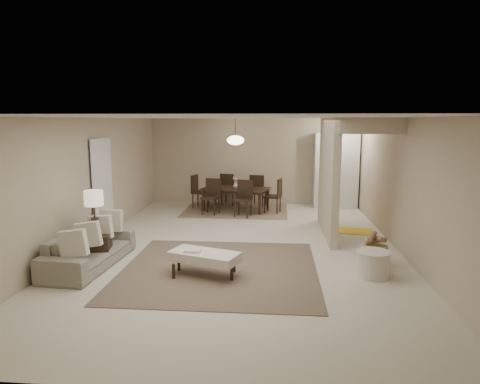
# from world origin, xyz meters

# --- Properties ---
(floor) EXTENTS (9.00, 9.00, 0.00)m
(floor) POSITION_xyz_m (0.00, 0.00, 0.00)
(floor) COLOR beige
(floor) RESTS_ON ground
(ceiling) EXTENTS (9.00, 9.00, 0.00)m
(ceiling) POSITION_xyz_m (0.00, 0.00, 2.50)
(ceiling) COLOR white
(ceiling) RESTS_ON back_wall
(back_wall) EXTENTS (6.00, 0.00, 6.00)m
(back_wall) POSITION_xyz_m (0.00, 4.50, 1.25)
(back_wall) COLOR tan
(back_wall) RESTS_ON floor
(left_wall) EXTENTS (0.00, 9.00, 9.00)m
(left_wall) POSITION_xyz_m (-3.00, 0.00, 1.25)
(left_wall) COLOR tan
(left_wall) RESTS_ON floor
(right_wall) EXTENTS (0.00, 9.00, 9.00)m
(right_wall) POSITION_xyz_m (3.00, 0.00, 1.25)
(right_wall) COLOR tan
(right_wall) RESTS_ON floor
(partition) EXTENTS (0.15, 2.50, 2.50)m
(partition) POSITION_xyz_m (1.80, 1.25, 1.25)
(partition) COLOR tan
(partition) RESTS_ON floor
(doorway) EXTENTS (0.04, 0.90, 2.04)m
(doorway) POSITION_xyz_m (-2.97, 0.60, 1.02)
(doorway) COLOR black
(doorway) RESTS_ON floor
(pantry_cabinet) EXTENTS (1.20, 0.55, 2.10)m
(pantry_cabinet) POSITION_xyz_m (2.35, 4.15, 1.05)
(pantry_cabinet) COLOR silver
(pantry_cabinet) RESTS_ON floor
(flush_light) EXTENTS (0.44, 0.44, 0.05)m
(flush_light) POSITION_xyz_m (2.30, 3.20, 2.46)
(flush_light) COLOR white
(flush_light) RESTS_ON ceiling
(living_rug) EXTENTS (3.20, 3.20, 0.01)m
(living_rug) POSITION_xyz_m (-0.24, -1.26, 0.01)
(living_rug) COLOR brown
(living_rug) RESTS_ON floor
(sofa) EXTENTS (2.09, 0.92, 0.60)m
(sofa) POSITION_xyz_m (-2.45, -1.26, 0.30)
(sofa) COLOR gray
(sofa) RESTS_ON floor
(ottoman_bench) EXTENTS (1.20, 0.84, 0.39)m
(ottoman_bench) POSITION_xyz_m (-0.44, -1.56, 0.31)
(ottoman_bench) COLOR beige
(ottoman_bench) RESTS_ON living_rug
(side_table) EXTENTS (0.56, 0.56, 0.52)m
(side_table) POSITION_xyz_m (-2.40, -1.10, 0.26)
(side_table) COLOR black
(side_table) RESTS_ON floor
(table_lamp) EXTENTS (0.32, 0.32, 0.76)m
(table_lamp) POSITION_xyz_m (-2.40, -1.10, 1.08)
(table_lamp) COLOR #47341E
(table_lamp) RESTS_ON side_table
(round_pouf) EXTENTS (0.53, 0.53, 0.41)m
(round_pouf) POSITION_xyz_m (2.22, -1.37, 0.21)
(round_pouf) COLOR beige
(round_pouf) RESTS_ON floor
(wicker_basket) EXTENTS (0.54, 0.54, 0.35)m
(wicker_basket) POSITION_xyz_m (2.38, -0.82, 0.17)
(wicker_basket) COLOR olive
(wicker_basket) RESTS_ON floor
(dining_rug) EXTENTS (2.80, 2.10, 0.01)m
(dining_rug) POSITION_xyz_m (-0.42, 3.47, 0.01)
(dining_rug) COLOR #7F654F
(dining_rug) RESTS_ON floor
(dining_table) EXTENTS (1.95, 1.39, 0.62)m
(dining_table) POSITION_xyz_m (-0.42, 3.47, 0.31)
(dining_table) COLOR black
(dining_table) RESTS_ON dining_rug
(dining_chairs) EXTENTS (2.53, 2.08, 0.93)m
(dining_chairs) POSITION_xyz_m (-0.42, 3.47, 0.47)
(dining_chairs) COLOR black
(dining_chairs) RESTS_ON dining_rug
(vase) EXTENTS (0.18, 0.18, 0.15)m
(vase) POSITION_xyz_m (-0.42, 3.47, 0.70)
(vase) COLOR silver
(vase) RESTS_ON dining_table
(yellow_mat) EXTENTS (1.08, 0.77, 0.01)m
(yellow_mat) POSITION_xyz_m (2.34, 1.48, 0.01)
(yellow_mat) COLOR yellow
(yellow_mat) RESTS_ON floor
(pendant_light) EXTENTS (0.46, 0.46, 0.71)m
(pendant_light) POSITION_xyz_m (-0.42, 3.47, 1.92)
(pendant_light) COLOR #47341E
(pendant_light) RESTS_ON ceiling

